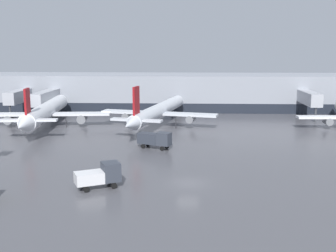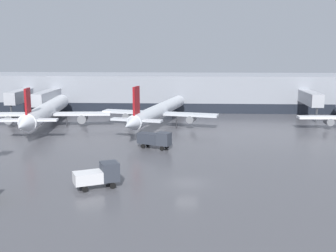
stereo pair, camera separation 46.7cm
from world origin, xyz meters
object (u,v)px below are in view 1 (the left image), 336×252
(service_truck_1, at_px, (100,175))
(service_truck_0, at_px, (155,139))
(parked_jet_0, at_px, (159,111))
(parked_jet_2, at_px, (46,111))

(service_truck_1, bearing_deg, service_truck_0, 50.31)
(parked_jet_0, bearing_deg, service_truck_0, -165.09)
(service_truck_0, distance_m, service_truck_1, 19.89)
(parked_jet_0, height_order, service_truck_1, parked_jet_0)
(service_truck_0, relative_size, service_truck_1, 1.04)
(parked_jet_0, distance_m, service_truck_1, 38.27)
(parked_jet_2, distance_m, service_truck_1, 41.88)
(parked_jet_0, xyz_separation_m, service_truck_1, (-4.27, -37.99, -1.73))
(parked_jet_2, xyz_separation_m, service_truck_0, (23.56, -18.18, -1.50))
(service_truck_0, xyz_separation_m, service_truck_1, (-4.89, -19.28, -0.05))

